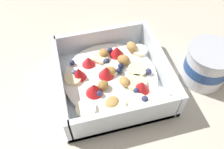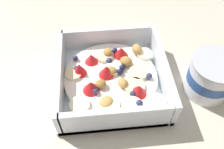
{
  "view_description": "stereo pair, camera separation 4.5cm",
  "coord_description": "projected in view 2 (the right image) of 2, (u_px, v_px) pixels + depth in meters",
  "views": [
    {
      "loc": [
        0.27,
        -0.07,
        0.38
      ],
      "look_at": [
        -0.01,
        0.0,
        0.03
      ],
      "focal_mm": 38.13,
      "sensor_mm": 36.0,
      "label": 1
    },
    {
      "loc": [
        0.27,
        -0.02,
        0.38
      ],
      "look_at": [
        -0.01,
        0.0,
        0.03
      ],
      "focal_mm": 38.13,
      "sensor_mm": 36.0,
      "label": 2
    }
  ],
  "objects": [
    {
      "name": "yogurt_cup",
      "position": [
        211.0,
        77.0,
        0.43
      ],
      "size": [
        0.09,
        0.09,
        0.08
      ],
      "color": "white",
      "rests_on": "ground"
    },
    {
      "name": "fruit_bowl",
      "position": [
        112.0,
        78.0,
        0.46
      ],
      "size": [
        0.2,
        0.2,
        0.06
      ],
      "color": "white",
      "rests_on": "ground"
    },
    {
      "name": "ground_plane",
      "position": [
        111.0,
        86.0,
        0.47
      ],
      "size": [
        2.4,
        2.4,
        0.0
      ],
      "primitive_type": "plane",
      "color": "beige"
    }
  ]
}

